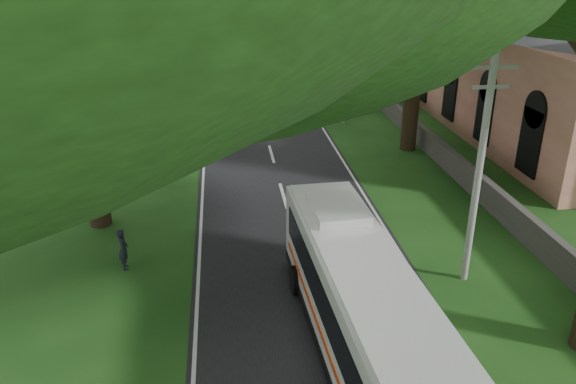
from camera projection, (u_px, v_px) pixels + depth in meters
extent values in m
cube|color=black|center=(264.00, 129.00, 36.53)|extent=(8.00, 120.00, 0.04)
cube|color=#383533|center=(404.00, 120.00, 36.38)|extent=(0.35, 50.00, 1.20)
cube|color=#B86F59|center=(559.00, 83.00, 34.53)|extent=(12.00, 22.00, 6.40)
cylinder|color=gray|center=(479.00, 172.00, 18.22)|extent=(0.24, 0.24, 8.00)
cube|color=gray|center=(494.00, 67.00, 16.88)|extent=(1.60, 0.10, 0.10)
cube|color=gray|center=(491.00, 87.00, 17.12)|extent=(1.20, 0.10, 0.10)
cylinder|color=gray|center=(346.00, 63.00, 36.48)|extent=(0.24, 0.24, 8.00)
cube|color=gray|center=(349.00, 8.00, 35.15)|extent=(1.60, 0.10, 0.10)
cube|color=gray|center=(348.00, 18.00, 35.38)|extent=(1.20, 0.10, 0.10)
cylinder|color=gray|center=(302.00, 26.00, 54.75)|extent=(0.24, 0.24, 8.00)
cylinder|color=black|center=(92.00, 159.00, 22.64)|extent=(0.90, 0.90, 5.80)
cone|color=black|center=(74.00, 37.00, 20.75)|extent=(3.20, 3.20, 3.80)
cylinder|color=black|center=(151.00, 74.00, 39.18)|extent=(0.90, 0.90, 5.55)
cone|color=black|center=(144.00, 4.00, 37.34)|extent=(3.20, 3.20, 3.80)
cylinder|color=black|center=(159.00, 39.00, 55.53)|extent=(0.90, 0.90, 5.41)
cylinder|color=black|center=(412.00, 95.00, 31.58)|extent=(0.90, 0.90, 6.45)
cylinder|color=black|center=(339.00, 47.00, 48.00)|extent=(0.90, 0.90, 6.27)
cylinder|color=black|center=(315.00, 28.00, 64.75)|extent=(0.90, 0.90, 5.23)
cube|color=silver|center=(360.00, 304.00, 15.28)|extent=(2.79, 11.02, 2.68)
cube|color=black|center=(358.00, 287.00, 15.38)|extent=(2.76, 9.02, 1.00)
cube|color=black|center=(358.00, 343.00, 15.79)|extent=(2.83, 11.06, 0.32)
cube|color=#D43F0E|center=(359.00, 323.00, 15.52)|extent=(2.79, 9.93, 0.16)
cube|color=silver|center=(363.00, 260.00, 14.73)|extent=(2.58, 10.46, 0.16)
cylinder|color=black|center=(296.00, 280.00, 18.73)|extent=(0.37, 1.02, 1.00)
cylinder|color=black|center=(362.00, 274.00, 19.08)|extent=(0.37, 1.02, 1.00)
imported|color=#B5B5BA|center=(217.00, 69.00, 52.03)|extent=(2.71, 4.28, 1.36)
imported|color=navy|center=(230.00, 45.00, 64.95)|extent=(2.12, 4.49, 1.42)
imported|color=#9E2417|center=(267.00, 44.00, 66.54)|extent=(2.80, 4.65, 1.26)
imported|color=black|center=(123.00, 249.00, 20.12)|extent=(0.48, 0.64, 1.57)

